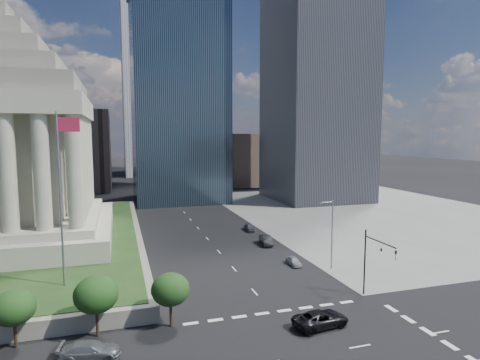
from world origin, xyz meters
name	(u,v)px	position (x,y,z in m)	size (l,w,h in m)	color
ground	(171,197)	(0.00, 100.00, 0.00)	(500.00, 500.00, 0.00)	black
sidewalk_ne	(375,212)	(46.00, 60.00, 0.01)	(68.00, 90.00, 0.03)	slate
flagpole	(61,189)	(-21.83, 24.00, 13.11)	(2.52, 0.24, 20.00)	slate
midrise_glass	(178,99)	(2.00, 95.00, 30.00)	(26.00, 26.00, 60.00)	black
highrise_ne	(318,31)	(42.00, 85.00, 50.00)	(26.00, 28.00, 100.00)	black
building_filler_ne	(240,159)	(32.00, 130.00, 10.00)	(20.00, 30.00, 20.00)	brown
building_filler_nw	(75,150)	(-30.00, 130.00, 14.00)	(24.00, 30.00, 28.00)	brown
traffic_signal_ne	(374,256)	(12.50, 13.70, 5.25)	(0.30, 5.74, 8.00)	black
street_lamp_north	(331,230)	(13.33, 25.00, 5.66)	(2.13, 0.22, 10.00)	slate
pickup_truck	(321,319)	(3.43, 9.50, 0.81)	(2.69, 5.84, 1.62)	black
suv_grey	(90,351)	(-18.41, 10.00, 0.76)	(5.22, 2.12, 1.52)	#54585C
parked_sedan_near	(294,261)	(9.00, 28.10, 0.61)	(1.45, 3.60, 1.23)	#999DA2
parked_sedan_mid	(266,240)	(9.00, 39.78, 0.79)	(1.67, 4.78, 1.57)	black
parked_sedan_far	(250,227)	(9.64, 50.76, 0.69)	(1.64, 4.08, 1.39)	#4F5056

